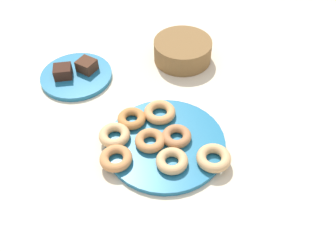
{
  "coord_description": "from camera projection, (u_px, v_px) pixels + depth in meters",
  "views": [
    {
      "loc": [
        0.14,
        -0.62,
        0.77
      ],
      "look_at": [
        0.0,
        0.03,
        0.05
      ],
      "focal_mm": 38.96,
      "sensor_mm": 36.0,
      "label": 1
    }
  ],
  "objects": [
    {
      "name": "donut_6",
      "position": [
        160.0,
        112.0,
        1.04
      ],
      "size": [
        0.12,
        0.12,
        0.02
      ],
      "primitive_type": "torus",
      "rotation": [
        0.0,
        0.0,
        1.95
      ],
      "color": "tan",
      "rests_on": "donut_plate"
    },
    {
      "name": "donut_3",
      "position": [
        150.0,
        141.0,
        0.97
      ],
      "size": [
        0.11,
        0.11,
        0.02
      ],
      "primitive_type": "torus",
      "rotation": [
        0.0,
        0.0,
        5.17
      ],
      "color": "#C6844C",
      "rests_on": "donut_plate"
    },
    {
      "name": "brownie_far",
      "position": [
        87.0,
        65.0,
        1.18
      ],
      "size": [
        0.07,
        0.07,
        0.04
      ],
      "primitive_type": "cube",
      "rotation": [
        0.0,
        0.0,
        -0.33
      ],
      "color": "#472819",
      "rests_on": "cake_plate"
    },
    {
      "name": "cake_plate",
      "position": [
        77.0,
        76.0,
        1.18
      ],
      "size": [
        0.23,
        0.23,
        0.02
      ],
      "primitive_type": "cylinder",
      "color": "#1E6B93",
      "rests_on": "ground_plane"
    },
    {
      "name": "donut_7",
      "position": [
        132.0,
        119.0,
        1.03
      ],
      "size": [
        0.11,
        0.11,
        0.02
      ],
      "primitive_type": "torus",
      "rotation": [
        0.0,
        0.0,
        3.92
      ],
      "color": "#BC7A3D",
      "rests_on": "donut_plate"
    },
    {
      "name": "ground_plane",
      "position": [
        166.0,
        145.0,
        1.0
      ],
      "size": [
        2.4,
        2.4,
        0.0
      ],
      "primitive_type": "plane",
      "color": "beige"
    },
    {
      "name": "donut_0",
      "position": [
        116.0,
        158.0,
        0.93
      ],
      "size": [
        0.11,
        0.11,
        0.02
      ],
      "primitive_type": "torus",
      "rotation": [
        0.0,
        0.0,
        5.15
      ],
      "color": "#C6844C",
      "rests_on": "donut_plate"
    },
    {
      "name": "basket",
      "position": [
        183.0,
        51.0,
        1.23
      ],
      "size": [
        0.26,
        0.26,
        0.07
      ],
      "primitive_type": "cylinder",
      "rotation": [
        0.0,
        0.0,
        2.08
      ],
      "color": "brown",
      "rests_on": "ground_plane"
    },
    {
      "name": "donut_4",
      "position": [
        172.0,
        161.0,
        0.93
      ],
      "size": [
        0.12,
        0.12,
        0.02
      ],
      "primitive_type": "torus",
      "rotation": [
        0.0,
        0.0,
        0.75
      ],
      "color": "tan",
      "rests_on": "donut_plate"
    },
    {
      "name": "donut_5",
      "position": [
        214.0,
        158.0,
        0.93
      ],
      "size": [
        0.11,
        0.11,
        0.03
      ],
      "primitive_type": "torus",
      "rotation": [
        0.0,
        0.0,
        4.94
      ],
      "color": "tan",
      "rests_on": "donut_plate"
    },
    {
      "name": "donut_2",
      "position": [
        177.0,
        136.0,
        0.98
      ],
      "size": [
        0.11,
        0.11,
        0.02
      ],
      "primitive_type": "torus",
      "rotation": [
        0.0,
        0.0,
        5.65
      ],
      "color": "#B27547",
      "rests_on": "donut_plate"
    },
    {
      "name": "donut_1",
      "position": [
        114.0,
        135.0,
        0.98
      ],
      "size": [
        0.12,
        0.12,
        0.03
      ],
      "primitive_type": "torus",
      "rotation": [
        0.0,
        0.0,
        0.92
      ],
      "color": "tan",
      "rests_on": "donut_plate"
    },
    {
      "name": "brownie_near",
      "position": [
        63.0,
        72.0,
        1.16
      ],
      "size": [
        0.07,
        0.07,
        0.04
      ],
      "primitive_type": "cube",
      "rotation": [
        0.0,
        0.0,
        0.37
      ],
      "color": "#381E14",
      "rests_on": "cake_plate"
    },
    {
      "name": "donut_plate",
      "position": [
        166.0,
        143.0,
        0.99
      ],
      "size": [
        0.32,
        0.32,
        0.02
      ],
      "primitive_type": "cylinder",
      "color": "#1E6B93",
      "rests_on": "ground_plane"
    }
  ]
}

